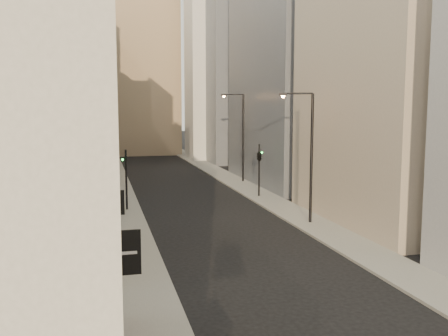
{
  "coord_description": "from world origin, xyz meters",
  "views": [
    {
      "loc": [
        -8.11,
        -2.08,
        8.27
      ],
      "look_at": [
        -2.16,
        21.73,
        5.33
      ],
      "focal_mm": 40.0,
      "sensor_mm": 36.0,
      "label": 1
    }
  ],
  "objects_px": {
    "clock_tower": "(137,57)",
    "traffic_light_right": "(259,155)",
    "white_tower": "(213,44)",
    "traffic_light_left": "(126,168)",
    "streetlamp_mid": "(308,150)",
    "streetlamp_far": "(241,132)"
  },
  "relations": [
    {
      "from": "clock_tower",
      "to": "traffic_light_right",
      "type": "bearing_deg",
      "value": -81.88
    },
    {
      "from": "streetlamp_mid",
      "to": "traffic_light_left",
      "type": "relative_size",
      "value": 1.87
    },
    {
      "from": "streetlamp_far",
      "to": "traffic_light_right",
      "type": "bearing_deg",
      "value": -72.59
    },
    {
      "from": "clock_tower",
      "to": "streetlamp_far",
      "type": "xyz_separation_m",
      "value": [
        8.16,
        -40.77,
        -12.0
      ]
    },
    {
      "from": "white_tower",
      "to": "traffic_light_left",
      "type": "distance_m",
      "value": 45.47
    },
    {
      "from": "clock_tower",
      "to": "streetlamp_mid",
      "type": "relative_size",
      "value": 4.79
    },
    {
      "from": "clock_tower",
      "to": "white_tower",
      "type": "distance_m",
      "value": 17.83
    },
    {
      "from": "white_tower",
      "to": "streetlamp_far",
      "type": "distance_m",
      "value": 29.88
    },
    {
      "from": "white_tower",
      "to": "streetlamp_far",
      "type": "bearing_deg",
      "value": -96.07
    },
    {
      "from": "streetlamp_far",
      "to": "traffic_light_left",
      "type": "xyz_separation_m",
      "value": [
        -13.29,
        -12.97,
        -2.12
      ]
    },
    {
      "from": "traffic_light_right",
      "to": "clock_tower",
      "type": "bearing_deg",
      "value": -83.87
    },
    {
      "from": "white_tower",
      "to": "traffic_light_right",
      "type": "bearing_deg",
      "value": -96.0
    },
    {
      "from": "clock_tower",
      "to": "traffic_light_left",
      "type": "relative_size",
      "value": 8.98
    },
    {
      "from": "traffic_light_left",
      "to": "streetlamp_far",
      "type": "bearing_deg",
      "value": -122.16
    },
    {
      "from": "traffic_light_left",
      "to": "white_tower",
      "type": "bearing_deg",
      "value": -98.56
    },
    {
      "from": "traffic_light_right",
      "to": "white_tower",
      "type": "bearing_deg",
      "value": -97.98
    },
    {
      "from": "white_tower",
      "to": "streetlamp_far",
      "type": "height_order",
      "value": "white_tower"
    },
    {
      "from": "streetlamp_far",
      "to": "traffic_light_left",
      "type": "distance_m",
      "value": 18.69
    },
    {
      "from": "white_tower",
      "to": "traffic_light_right",
      "type": "distance_m",
      "value": 39.37
    },
    {
      "from": "white_tower",
      "to": "streetlamp_mid",
      "type": "xyz_separation_m",
      "value": [
        -3.82,
        -47.44,
        -13.25
      ]
    },
    {
      "from": "streetlamp_mid",
      "to": "traffic_light_right",
      "type": "distance_m",
      "value": 11.19
    },
    {
      "from": "white_tower",
      "to": "traffic_light_right",
      "type": "relative_size",
      "value": 8.3
    }
  ]
}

